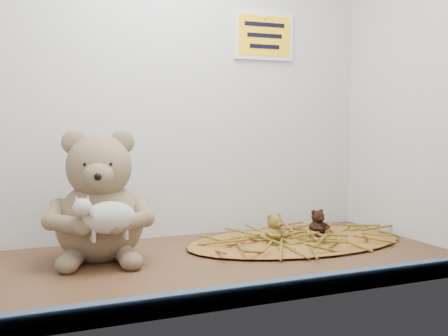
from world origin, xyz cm
name	(u,v)px	position (x,y,z in cm)	size (l,w,h in cm)	color
alcove_shell	(187,61)	(0.00, 9.00, 45.00)	(120.40, 60.20, 90.40)	#3F2415
front_rail	(261,292)	(0.00, -28.80, 1.80)	(119.28, 2.20, 3.60)	#3D5375
straw_bed	(296,241)	(29.67, 9.60, 0.57)	(59.13, 34.33, 1.14)	brown
main_teddy	(99,195)	(-19.91, 12.03, 14.70)	(23.71, 25.03, 29.41)	#927B5A
toy_lamb	(109,218)	(-19.91, 1.50, 11.35)	(14.57, 8.89, 9.41)	beige
mini_teddy_tan	(274,228)	(22.19, 7.66, 4.91)	(6.07, 6.40, 7.52)	olive
mini_teddy_brown	(317,222)	(37.16, 11.55, 4.66)	(5.67, 5.99, 7.04)	black
wall_sign	(264,36)	(30.00, 29.40, 55.00)	(16.00, 1.20, 11.00)	yellow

